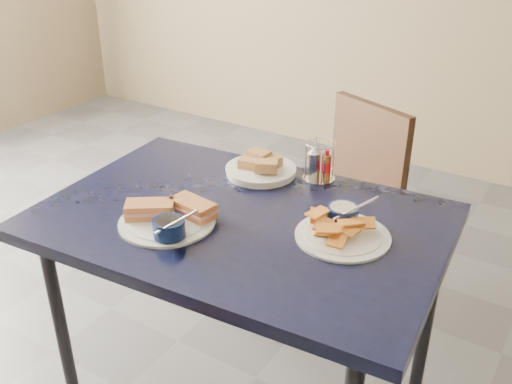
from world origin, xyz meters
The scene contains 6 objects.
dining_table centered at (0.01, 0.21, 0.68)m, with size 1.25×0.89×0.75m.
chair_far centered at (0.00, 1.02, 0.49)m, with size 0.52×0.52×0.86m.
sandwich_plate centered at (-0.14, 0.06, 0.77)m, with size 0.31×0.28×0.12m.
plantain_plate centered at (0.31, 0.28, 0.77)m, with size 0.27×0.27×0.12m.
bread_basket centered at (-0.09, 0.49, 0.77)m, with size 0.24×0.24×0.07m.
condiment_caddy centered at (0.09, 0.56, 0.81)m, with size 0.11×0.11×0.14m.
Camera 1 is at (0.84, -1.02, 1.59)m, focal length 40.00 mm.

